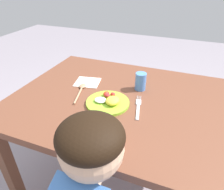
{
  "coord_description": "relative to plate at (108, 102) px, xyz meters",
  "views": [
    {
      "loc": [
        0.25,
        -0.91,
        1.35
      ],
      "look_at": [
        -0.1,
        -0.02,
        0.76
      ],
      "focal_mm": 32.32,
      "sensor_mm": 36.0,
      "label": 1
    }
  ],
  "objects": [
    {
      "name": "plate",
      "position": [
        0.0,
        0.0,
        0.0
      ],
      "size": [
        0.23,
        0.23,
        0.05
      ],
      "color": "#92CA32",
      "rests_on": "dining_table"
    },
    {
      "name": "drinking_cup",
      "position": [
        0.12,
        0.22,
        0.04
      ],
      "size": [
        0.06,
        0.06,
        0.11
      ],
      "primitive_type": "cylinder",
      "color": "#4E86DA",
      "rests_on": "dining_table"
    },
    {
      "name": "fork",
      "position": [
        0.16,
        0.02,
        -0.01
      ],
      "size": [
        0.07,
        0.22,
        0.01
      ],
      "rotation": [
        0.0,
        0.0,
        1.79
      ],
      "color": "silver",
      "rests_on": "dining_table"
    },
    {
      "name": "napkin",
      "position": [
        -0.22,
        0.18,
        -0.01
      ],
      "size": [
        0.17,
        0.16,
        0.0
      ],
      "primitive_type": "cube",
      "rotation": [
        0.0,
        0.0,
        0.19
      ],
      "color": "white",
      "rests_on": "dining_table"
    },
    {
      "name": "dining_table",
      "position": [
        0.09,
        0.08,
        -0.1
      ],
      "size": [
        1.32,
        0.94,
        0.74
      ],
      "color": "brown",
      "rests_on": "ground_plane"
    },
    {
      "name": "ground_plane",
      "position": [
        0.09,
        0.08,
        -0.76
      ],
      "size": [
        8.0,
        8.0,
        0.0
      ],
      "primitive_type": "plane",
      "color": "gray"
    },
    {
      "name": "spoon",
      "position": [
        -0.21,
        0.08,
        -0.01
      ],
      "size": [
        0.08,
        0.22,
        0.02
      ],
      "rotation": [
        0.0,
        0.0,
        1.83
      ],
      "color": "tan",
      "rests_on": "dining_table"
    }
  ]
}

